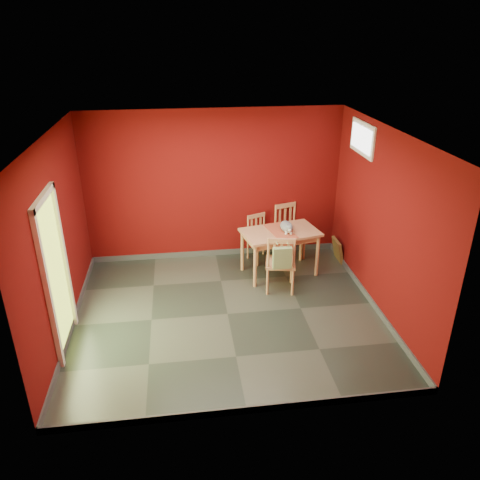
{
  "coord_description": "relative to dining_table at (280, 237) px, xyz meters",
  "views": [
    {
      "loc": [
        -0.61,
        -5.86,
        3.95
      ],
      "look_at": [
        0.25,
        0.45,
        1.0
      ],
      "focal_mm": 35.0,
      "sensor_mm": 36.0,
      "label": 1
    }
  ],
  "objects": [
    {
      "name": "cat",
      "position": [
        0.11,
        0.01,
        0.21
      ],
      "size": [
        0.39,
        0.49,
        0.21
      ],
      "primitive_type": null,
      "rotation": [
        0.0,
        0.0,
        0.45
      ],
      "color": "slate",
      "rests_on": "table_runner"
    },
    {
      "name": "picture_frame",
      "position": [
        1.16,
        0.32,
        -0.49
      ],
      "size": [
        0.13,
        0.41,
        0.41
      ],
      "color": "brown",
      "rests_on": "ground"
    },
    {
      "name": "ground",
      "position": [
        -1.03,
        -1.16,
        -0.69
      ],
      "size": [
        4.5,
        4.5,
        0.0
      ],
      "primitive_type": "plane",
      "color": "#2D342D",
      "rests_on": "ground"
    },
    {
      "name": "chair_near",
      "position": [
        -0.11,
        -0.58,
        -0.18
      ],
      "size": [
        0.54,
        0.54,
        0.99
      ],
      "color": "tan",
      "rests_on": "ground"
    },
    {
      "name": "room_shell",
      "position": [
        -1.03,
        -1.16,
        -0.64
      ],
      "size": [
        4.5,
        4.5,
        4.5
      ],
      "color": "#5A0909",
      "rests_on": "ground"
    },
    {
      "name": "doorway",
      "position": [
        -3.26,
        -1.56,
        0.43
      ],
      "size": [
        0.06,
        1.01,
        2.13
      ],
      "color": "#B7D838",
      "rests_on": "ground"
    },
    {
      "name": "dining_table",
      "position": [
        0.0,
        0.0,
        0.0
      ],
      "size": [
        1.39,
        0.98,
        0.79
      ],
      "color": "tan",
      "rests_on": "ground"
    },
    {
      "name": "outlet_plate",
      "position": [
        0.57,
        0.83,
        -0.39
      ],
      "size": [
        0.08,
        0.02,
        0.12
      ],
      "primitive_type": "cube",
      "color": "silver",
      "rests_on": "room_shell"
    },
    {
      "name": "chair_far_left",
      "position": [
        -0.25,
        0.56,
        -0.26
      ],
      "size": [
        0.52,
        0.52,
        0.85
      ],
      "color": "tan",
      "rests_on": "ground"
    },
    {
      "name": "chair_far_right",
      "position": [
        0.3,
        0.63,
        -0.18
      ],
      "size": [
        0.58,
        0.58,
        0.99
      ],
      "color": "tan",
      "rests_on": "ground"
    },
    {
      "name": "window",
      "position": [
        1.19,
        -0.16,
        1.66
      ],
      "size": [
        0.05,
        0.9,
        0.5
      ],
      "color": "white",
      "rests_on": "room_shell"
    },
    {
      "name": "table_runner",
      "position": [
        -0.0,
        -0.12,
        0.04
      ],
      "size": [
        0.48,
        0.78,
        0.36
      ],
      "color": "#B74F32",
      "rests_on": "dining_table"
    },
    {
      "name": "tote_bag",
      "position": [
        -0.14,
        -0.81,
        0.01
      ],
      "size": [
        0.29,
        0.18,
        0.41
      ],
      "color": "#7E965F",
      "rests_on": "chair_near"
    }
  ]
}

